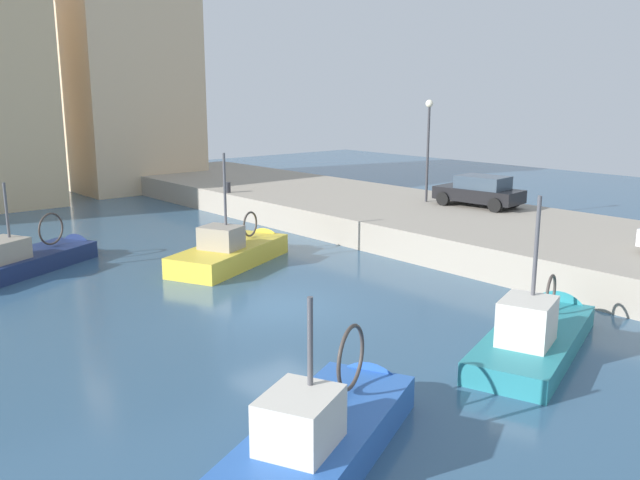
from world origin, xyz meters
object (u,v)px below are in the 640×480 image
object	(u,v)px
fishing_boat_yellow	(236,260)
parked_car_black	(480,191)
quay_streetlamp	(428,134)
fishing_boat_navy	(27,267)
fishing_boat_blue	(327,443)
fishing_boat_teal	(537,342)
mooring_bollard_mid	(228,187)

from	to	relation	value
fishing_boat_yellow	parked_car_black	world-z (taller)	fishing_boat_yellow
quay_streetlamp	fishing_boat_navy	bearing A→B (deg)	166.82
fishing_boat_blue	quay_streetlamp	size ratio (longest dim) A/B	1.31
fishing_boat_teal	parked_car_black	world-z (taller)	fishing_boat_teal
fishing_boat_teal	mooring_bollard_mid	world-z (taller)	fishing_boat_teal
fishing_boat_yellow	mooring_bollard_mid	bearing A→B (deg)	58.38
fishing_boat_navy	fishing_boat_yellow	bearing A→B (deg)	-31.80
fishing_boat_blue	quay_streetlamp	xyz separation A→B (m)	(17.35, 12.49, 4.33)
fishing_boat_teal	fishing_boat_navy	distance (m)	17.94
fishing_boat_blue	mooring_bollard_mid	bearing A→B (deg)	61.11
fishing_boat_navy	parked_car_black	world-z (taller)	fishing_boat_navy
fishing_boat_yellow	mooring_bollard_mid	distance (m)	10.25
parked_car_black	quay_streetlamp	xyz separation A→B (m)	(-0.75, 2.54, 2.53)
fishing_boat_yellow	fishing_boat_blue	distance (m)	14.09
fishing_boat_navy	quay_streetlamp	distance (m)	18.42
fishing_boat_yellow	mooring_bollard_mid	xyz separation A→B (m)	(5.32, 8.65, 1.37)
fishing_boat_navy	mooring_bollard_mid	bearing A→B (deg)	21.51
fishing_boat_yellow	quay_streetlamp	world-z (taller)	quay_streetlamp
parked_car_black	mooring_bollard_mid	world-z (taller)	parked_car_black
fishing_boat_teal	fishing_boat_blue	xyz separation A→B (m)	(-7.41, -0.26, -0.02)
fishing_boat_teal	fishing_boat_yellow	xyz separation A→B (m)	(-1.03, 12.30, -0.03)
parked_car_black	quay_streetlamp	bearing A→B (deg)	106.46
mooring_bollard_mid	fishing_boat_teal	bearing A→B (deg)	-101.58
fishing_boat_yellow	parked_car_black	xyz separation A→B (m)	(11.72, -2.62, 1.82)
fishing_boat_yellow	mooring_bollard_mid	size ratio (longest dim) A/B	11.79
fishing_boat_blue	mooring_bollard_mid	size ratio (longest dim) A/B	11.51
fishing_boat_yellow	quay_streetlamp	bearing A→B (deg)	-0.41
fishing_boat_yellow	quay_streetlamp	distance (m)	11.81
fishing_boat_navy	quay_streetlamp	xyz separation A→B (m)	(17.43, -4.08, 4.33)
fishing_boat_navy	mooring_bollard_mid	xyz separation A→B (m)	(11.78, 4.64, 1.35)
mooring_bollard_mid	fishing_boat_blue	bearing A→B (deg)	-118.89
fishing_boat_teal	fishing_boat_yellow	bearing A→B (deg)	94.79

